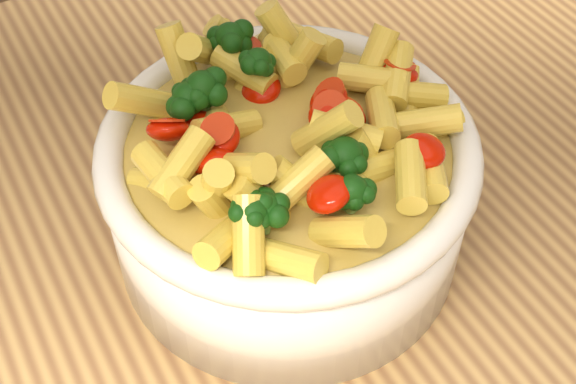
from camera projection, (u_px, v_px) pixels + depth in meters
table at (333, 354)px, 0.59m from camera, size 1.20×0.80×0.90m
serving_bowl at (288, 191)px, 0.50m from camera, size 0.23×0.23×0.10m
pasta_salad at (288, 119)px, 0.45m from camera, size 0.18×0.18×0.04m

